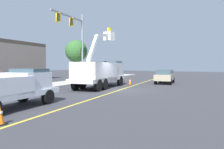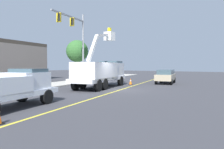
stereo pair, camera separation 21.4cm
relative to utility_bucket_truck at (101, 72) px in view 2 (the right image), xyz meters
The scene contains 9 objects.
ground 3.25m from the utility_bucket_truck, 107.50° to the right, with size 120.00×120.00×0.00m, color #38383D.
sidewalk_far_side 6.35m from the utility_bucket_truck, 113.57° to the left, with size 60.00×3.60×0.12m, color #B2ADA3.
lane_centre_stripe 3.25m from the utility_bucket_truck, 107.50° to the right, with size 50.00×0.16×0.01m, color yellow.
utility_bucket_truck is the anchor object (origin of this frame).
service_pickup_truck 11.38m from the utility_bucket_truck, 169.09° to the right, with size 5.90×3.12×2.06m.
passing_minivan 9.09m from the utility_bucket_truck, 24.98° to the right, with size 5.07×2.78×1.69m.
traffic_cone_mid_front 4.66m from the utility_bucket_truck, 13.08° to the right, with size 0.40×0.40×0.74m.
traffic_signal_mast 7.49m from the utility_bucket_truck, 66.24° to the left, with size 6.53×1.43×8.81m.
street_tree_right 10.08m from the utility_bucket_truck, 56.01° to the left, with size 3.11×3.11×5.77m.
Camera 2 is at (-16.75, -10.08, 2.28)m, focal length 34.82 mm.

